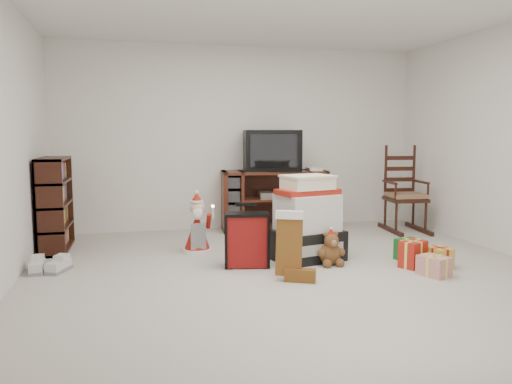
% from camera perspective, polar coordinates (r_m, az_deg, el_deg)
% --- Properties ---
extents(room, '(5.01, 5.01, 2.51)m').
position_cam_1_polar(room, '(4.54, 4.79, 5.87)').
color(room, '#BCB6AD').
rests_on(room, ground).
extents(tv_stand, '(1.46, 0.63, 0.81)m').
position_cam_1_polar(tv_stand, '(6.83, 2.06, -0.92)').
color(tv_stand, '#4C2215').
rests_on(tv_stand, floor).
extents(bookshelf, '(0.29, 0.86, 1.05)m').
position_cam_1_polar(bookshelf, '(6.07, -21.96, -1.45)').
color(bookshelf, black).
rests_on(bookshelf, floor).
extents(rocking_chair, '(0.56, 0.84, 1.20)m').
position_cam_1_polar(rocking_chair, '(7.05, 16.46, -0.94)').
color(rocking_chair, black).
rests_on(rocking_chair, floor).
extents(gift_pile, '(0.79, 0.65, 0.87)m').
position_cam_1_polar(gift_pile, '(5.22, 5.87, -3.63)').
color(gift_pile, black).
rests_on(gift_pile, floor).
extents(red_suitcase, '(0.44, 0.29, 0.63)m').
position_cam_1_polar(red_suitcase, '(4.94, -1.05, -5.45)').
color(red_suitcase, maroon).
rests_on(red_suitcase, floor).
extents(stocking, '(0.32, 0.24, 0.64)m').
position_cam_1_polar(stocking, '(4.50, 3.80, -6.09)').
color(stocking, '#0B6B1B').
rests_on(stocking, floor).
extents(teddy_bear, '(0.22, 0.20, 0.33)m').
position_cam_1_polar(teddy_bear, '(5.08, 8.50, -6.64)').
color(teddy_bear, brown).
rests_on(teddy_bear, floor).
extents(santa_figurine, '(0.33, 0.31, 0.67)m').
position_cam_1_polar(santa_figurine, '(5.45, 4.43, -4.49)').
color(santa_figurine, '#9F1A11').
rests_on(santa_figurine, floor).
extents(mrs_claus_figurine, '(0.33, 0.31, 0.67)m').
position_cam_1_polar(mrs_claus_figurine, '(5.58, -6.75, -4.24)').
color(mrs_claus_figurine, '#9F1A11').
rests_on(mrs_claus_figurine, floor).
extents(sneaker_pair, '(0.38, 0.33, 0.11)m').
position_cam_1_polar(sneaker_pair, '(5.19, -22.69, -7.86)').
color(sneaker_pair, silver).
rests_on(sneaker_pair, floor).
extents(gift_cluster, '(0.50, 0.77, 0.23)m').
position_cam_1_polar(gift_cluster, '(5.22, 18.27, -6.91)').
color(gift_cluster, '#A21D12').
rests_on(gift_cluster, floor).
extents(crt_television, '(0.81, 0.63, 0.55)m').
position_cam_1_polar(crt_television, '(6.77, 1.83, 4.77)').
color(crt_television, black).
rests_on(crt_television, tv_stand).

